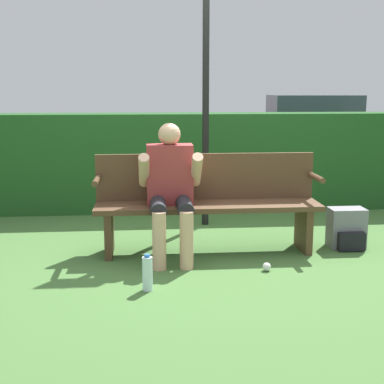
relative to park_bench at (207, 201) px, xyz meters
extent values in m
plane|color=#426B33|center=(0.00, -0.06, -0.45)|extent=(40.00, 40.00, 0.00)
cube|color=#1E4C1E|center=(0.00, 1.70, 0.12)|extent=(12.00, 0.50, 1.15)
cube|color=#513823|center=(0.00, -0.06, -0.04)|extent=(1.97, 0.42, 0.05)
cube|color=#513823|center=(0.00, 0.13, 0.20)|extent=(1.97, 0.04, 0.42)
cube|color=#513823|center=(-0.87, -0.06, -0.26)|extent=(0.06, 0.38, 0.39)
cube|color=#513823|center=(0.87, -0.06, -0.26)|extent=(0.06, 0.38, 0.39)
cylinder|color=#513823|center=(-0.96, -0.06, 0.21)|extent=(0.05, 0.38, 0.05)
cylinder|color=#513823|center=(0.96, -0.06, 0.21)|extent=(0.05, 0.38, 0.05)
cube|color=#993333|center=(-0.33, -0.02, 0.24)|extent=(0.40, 0.22, 0.52)
sphere|color=#DBA884|center=(-0.33, -0.02, 0.59)|extent=(0.19, 0.19, 0.19)
cylinder|color=black|center=(-0.44, -0.26, 0.02)|extent=(0.13, 0.48, 0.13)
cylinder|color=black|center=(-0.22, -0.26, 0.02)|extent=(0.13, 0.48, 0.13)
cylinder|color=#DBA884|center=(-0.44, -0.50, -0.22)|extent=(0.11, 0.11, 0.47)
cylinder|color=#DBA884|center=(-0.22, -0.50, -0.22)|extent=(0.11, 0.11, 0.47)
cylinder|color=#DBA884|center=(-0.55, -0.15, 0.30)|extent=(0.09, 0.32, 0.32)
cylinder|color=#DBA884|center=(-0.11, -0.15, 0.30)|extent=(0.09, 0.32, 0.32)
cube|color=slate|center=(1.28, -0.02, -0.27)|extent=(0.32, 0.20, 0.36)
cube|color=black|center=(1.28, -0.16, -0.36)|extent=(0.24, 0.07, 0.16)
cylinder|color=silver|center=(-0.54, -0.94, -0.33)|extent=(0.07, 0.07, 0.25)
cylinder|color=#2D66B2|center=(-0.54, -0.94, -0.20)|extent=(0.04, 0.04, 0.02)
cylinder|color=black|center=(0.09, 0.92, 0.96)|extent=(0.07, 0.07, 2.83)
cube|color=maroon|center=(3.83, 9.13, 0.02)|extent=(4.69, 2.08, 0.61)
cube|color=#333D4C|center=(3.83, 9.13, 0.57)|extent=(2.29, 1.74, 0.50)
cylinder|color=black|center=(5.30, 9.94, -0.17)|extent=(0.57, 0.21, 0.56)
cylinder|color=black|center=(5.21, 8.18, -0.17)|extent=(0.57, 0.21, 0.56)
cylinder|color=black|center=(2.46, 10.09, -0.17)|extent=(0.57, 0.21, 0.56)
cylinder|color=black|center=(2.36, 8.32, -0.17)|extent=(0.57, 0.21, 0.56)
sphere|color=silver|center=(0.41, -0.61, -0.42)|extent=(0.07, 0.07, 0.07)
camera|label=1|loc=(-0.54, -4.61, 0.97)|focal=50.00mm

